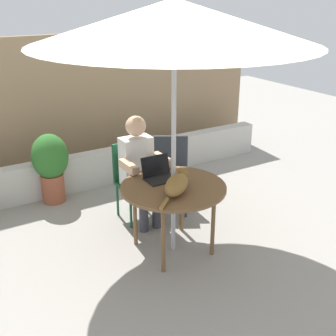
{
  "coord_description": "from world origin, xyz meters",
  "views": [
    {
      "loc": [
        -2.02,
        -3.24,
        2.45
      ],
      "look_at": [
        0.0,
        0.1,
        0.85
      ],
      "focal_mm": 46.92,
      "sensor_mm": 36.0,
      "label": 1
    }
  ],
  "objects": [
    {
      "name": "ground_plane",
      "position": [
        0.0,
        0.0,
        0.0
      ],
      "size": [
        14.0,
        14.0,
        0.0
      ],
      "primitive_type": "plane",
      "color": "gray"
    },
    {
      "name": "fence_back",
      "position": [
        0.0,
        2.52,
        0.96
      ],
      "size": [
        5.74,
        0.08,
        1.91
      ],
      "primitive_type": "cube",
      "color": "#937756",
      "rests_on": "ground"
    },
    {
      "name": "planter_wall_low",
      "position": [
        0.0,
        1.88,
        0.23
      ],
      "size": [
        5.16,
        0.2,
        0.46
      ],
      "primitive_type": "cube",
      "color": "beige",
      "rests_on": "ground"
    },
    {
      "name": "patio_table",
      "position": [
        0.0,
        0.0,
        0.65
      ],
      "size": [
        1.02,
        1.02,
        0.7
      ],
      "color": "brown",
      "rests_on": "ground"
    },
    {
      "name": "patio_umbrella",
      "position": [
        0.0,
        0.0,
        2.2
      ],
      "size": [
        2.48,
        2.48,
        2.39
      ],
      "color": "#B7B7BC",
      "rests_on": "ground"
    },
    {
      "name": "chair_occupied",
      "position": [
        0.0,
        0.86,
        0.51
      ],
      "size": [
        0.4,
        0.4,
        0.87
      ],
      "color": "#194C2D",
      "rests_on": "ground"
    },
    {
      "name": "chair_empty",
      "position": [
        0.46,
        0.8,
        0.51
      ],
      "size": [
        0.55,
        0.55,
        0.87
      ],
      "color": "#33383F",
      "rests_on": "ground"
    },
    {
      "name": "person_seated",
      "position": [
        0.0,
        0.7,
        0.68
      ],
      "size": [
        0.48,
        0.48,
        1.21
      ],
      "color": "white",
      "rests_on": "ground"
    },
    {
      "name": "laptop",
      "position": [
        -0.03,
        0.24,
        0.77
      ],
      "size": [
        0.3,
        0.25,
        0.21
      ],
      "color": "black",
      "rests_on": "patio_table"
    },
    {
      "name": "cat",
      "position": [
        -0.04,
        -0.14,
        0.79
      ],
      "size": [
        0.53,
        0.44,
        0.17
      ],
      "color": "olive",
      "rests_on": "patio_table"
    },
    {
      "name": "potted_plant_by_chair",
      "position": [
        0.91,
        1.42,
        0.34
      ],
      "size": [
        0.31,
        0.31,
        0.65
      ],
      "color": "#9E5138",
      "rests_on": "ground"
    },
    {
      "name": "potted_plant_corner",
      "position": [
        -0.69,
        1.69,
        0.51
      ],
      "size": [
        0.44,
        0.44,
        0.87
      ],
      "color": "#9E5138",
      "rests_on": "ground"
    }
  ]
}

